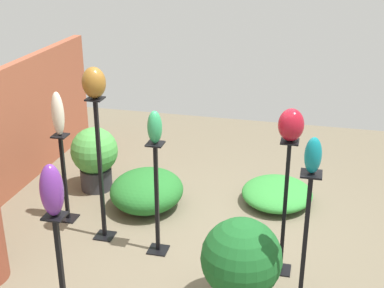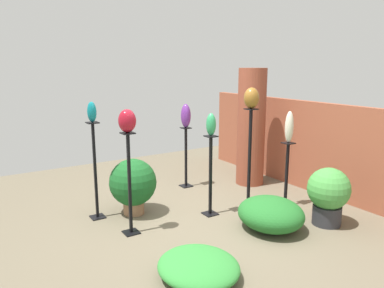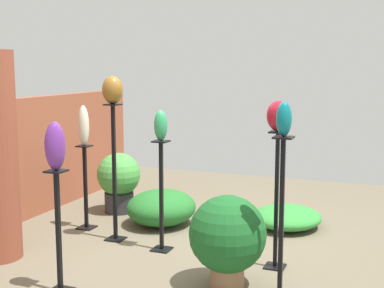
% 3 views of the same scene
% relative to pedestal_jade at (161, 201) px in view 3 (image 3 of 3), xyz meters
% --- Properties ---
extents(ground_plane, '(8.00, 8.00, 0.00)m').
position_rel_pedestal_jade_xyz_m(ground_plane, '(0.18, -0.39, -0.55)').
color(ground_plane, '#6B604C').
extents(brick_wall_back, '(5.60, 0.12, 1.57)m').
position_rel_pedestal_jade_xyz_m(brick_wall_back, '(0.18, 2.15, 0.24)').
color(brick_wall_back, '#9E5138').
rests_on(brick_wall_back, ground).
extents(pedestal_jade, '(0.20, 0.20, 1.20)m').
position_rel_pedestal_jade_xyz_m(pedestal_jade, '(0.00, 0.00, 0.00)').
color(pedestal_jade, black).
rests_on(pedestal_jade, ground).
extents(pedestal_bronze, '(0.20, 0.20, 1.56)m').
position_rel_pedestal_jade_xyz_m(pedestal_bronze, '(0.12, 0.64, 0.18)').
color(pedestal_bronze, black).
rests_on(pedestal_bronze, ground).
extents(pedestal_ruby, '(0.20, 0.20, 1.36)m').
position_rel_pedestal_jade_xyz_m(pedestal_ruby, '(-0.04, -1.26, 0.08)').
color(pedestal_ruby, black).
rests_on(pedestal_ruby, ground).
extents(pedestal_violet, '(0.20, 0.20, 1.10)m').
position_rel_pedestal_jade_xyz_m(pedestal_violet, '(-1.31, 0.38, -0.05)').
color(pedestal_violet, black).
rests_on(pedestal_violet, ground).
extents(pedestal_teal, '(0.20, 0.20, 1.41)m').
position_rel_pedestal_jade_xyz_m(pedestal_teal, '(-0.78, -1.46, 0.10)').
color(pedestal_teal, black).
rests_on(pedestal_teal, ground).
extents(pedestal_ivory, '(0.20, 0.20, 1.03)m').
position_rel_pedestal_jade_xyz_m(pedestal_ivory, '(0.37, 1.19, -0.08)').
color(pedestal_ivory, black).
rests_on(pedestal_ivory, ground).
extents(art_vase_jade, '(0.14, 0.14, 0.32)m').
position_rel_pedestal_jade_xyz_m(art_vase_jade, '(-0.00, 0.00, 0.81)').
color(art_vase_jade, '#2D9356').
rests_on(art_vase_jade, pedestal_jade).
extents(art_vase_bronze, '(0.22, 0.23, 0.31)m').
position_rel_pedestal_jade_xyz_m(art_vase_bronze, '(0.12, 0.64, 1.17)').
color(art_vase_bronze, brown).
rests_on(art_vase_bronze, pedestal_bronze).
extents(art_vase_ruby, '(0.21, 0.23, 0.30)m').
position_rel_pedestal_jade_xyz_m(art_vase_ruby, '(-0.04, -1.26, 0.96)').
color(art_vase_ruby, maroon).
rests_on(art_vase_ruby, pedestal_ruby).
extents(art_vase_violet, '(0.18, 0.17, 0.42)m').
position_rel_pedestal_jade_xyz_m(art_vase_violet, '(-1.31, 0.38, 0.76)').
color(art_vase_violet, '#6B2D8C').
rests_on(art_vase_violet, pedestal_violet).
extents(art_vase_teal, '(0.13, 0.13, 0.28)m').
position_rel_pedestal_jade_xyz_m(art_vase_teal, '(-0.78, -1.46, 1.01)').
color(art_vase_teal, '#0F727A').
rests_on(art_vase_teal, pedestal_teal).
extents(art_vase_ivory, '(0.13, 0.13, 0.48)m').
position_rel_pedestal_jade_xyz_m(art_vase_ivory, '(0.37, 1.19, 0.72)').
color(art_vase_ivory, beige).
rests_on(art_vase_ivory, pedestal_ivory).
extents(potted_plant_front_right, '(0.70, 0.70, 0.84)m').
position_rel_pedestal_jade_xyz_m(potted_plant_front_right, '(-0.64, -0.95, -0.08)').
color(potted_plant_front_right, '#936B4C').
rests_on(potted_plant_front_right, ground).
extents(potted_plant_mid_left, '(0.59, 0.59, 0.81)m').
position_rel_pedestal_jade_xyz_m(potted_plant_mid_left, '(1.16, 1.18, -0.10)').
color(potted_plant_mid_left, '#2D2D33').
rests_on(potted_plant_mid_left, ground).
extents(foliage_bed_east, '(0.94, 0.86, 0.44)m').
position_rel_pedestal_jade_xyz_m(foliage_bed_east, '(0.86, 0.40, -0.33)').
color(foliage_bed_east, '#236B28').
rests_on(foliage_bed_east, ground).
extents(foliage_bed_west, '(0.92, 0.85, 0.25)m').
position_rel_pedestal_jade_xyz_m(foliage_bed_west, '(1.33, -1.09, -0.42)').
color(foliage_bed_west, '#338C38').
rests_on(foliage_bed_west, ground).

